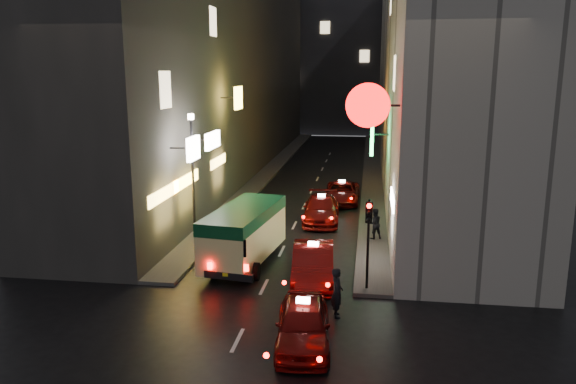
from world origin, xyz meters
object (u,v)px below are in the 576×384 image
at_px(lamp_post, 193,171).
at_px(minibus, 244,229).
at_px(taxi_near, 303,321).
at_px(pedestrian_crossing, 337,289).
at_px(traffic_light, 369,225).

bearing_deg(lamp_post, minibus, -34.24).
bearing_deg(taxi_near, pedestrian_crossing, 67.57).
bearing_deg(minibus, pedestrian_crossing, -48.16).
xyz_separation_m(taxi_near, lamp_post, (-6.28, 9.00, 2.91)).
distance_m(taxi_near, pedestrian_crossing, 2.41).
height_order(traffic_light, lamp_post, lamp_post).
bearing_deg(pedestrian_crossing, taxi_near, 144.99).
height_order(taxi_near, pedestrian_crossing, pedestrian_crossing).
xyz_separation_m(pedestrian_crossing, lamp_post, (-7.20, 6.78, 2.73)).
relative_size(taxi_near, traffic_light, 1.51).
relative_size(minibus, taxi_near, 1.16).
height_order(minibus, pedestrian_crossing, minibus).
relative_size(minibus, pedestrian_crossing, 3.07).
distance_m(pedestrian_crossing, traffic_light, 2.99).
distance_m(taxi_near, lamp_post, 11.35).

